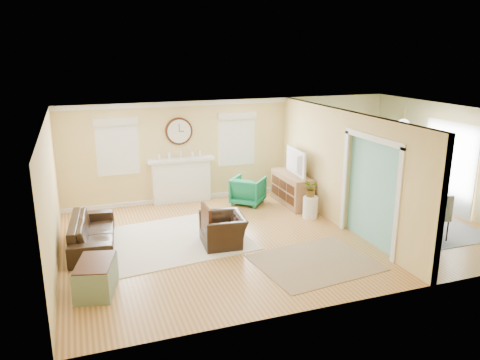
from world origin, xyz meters
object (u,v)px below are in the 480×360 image
sofa (93,232)px  dining_table (400,207)px  green_chair (248,190)px  eames_chair (223,230)px  credenza (292,189)px

sofa → dining_table: bearing=-92.3°
sofa → green_chair: (3.91, 1.52, 0.05)m
sofa → green_chair: bearing=-63.6°
eames_chair → sofa: bearing=-102.1°
credenza → dining_table: bearing=-47.7°
green_chair → eames_chair: bearing=100.1°
credenza → dining_table: size_ratio=0.78×
eames_chair → green_chair: size_ratio=1.22×
eames_chair → credenza: 3.07m
sofa → dining_table: dining_table is taller
sofa → dining_table: size_ratio=1.08×
credenza → dining_table: 2.69m
eames_chair → green_chair: bearing=153.1°
green_chair → credenza: 1.12m
sofa → eames_chair: size_ratio=2.20×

